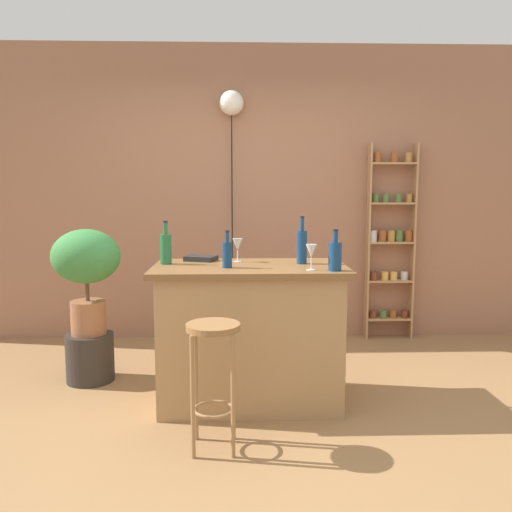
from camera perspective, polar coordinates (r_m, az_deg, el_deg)
ground at (r=3.52m, az=-0.55°, el=-17.19°), size 12.00×12.00×0.00m
back_wall at (r=5.15m, az=-1.07°, el=6.67°), size 6.40×0.10×2.80m
kitchen_counter at (r=3.63m, az=-0.67°, el=-8.36°), size 1.29×0.72×0.95m
bar_stool at (r=2.98m, az=-4.61°, el=-10.99°), size 0.30×0.30×0.72m
spice_shelf at (r=5.25m, az=14.31°, el=1.53°), size 0.46×0.12×1.88m
plant_stool at (r=4.28m, az=-17.46°, el=-10.37°), size 0.36×0.36×0.37m
potted_plant at (r=4.13m, az=-17.83°, el=-1.02°), size 0.51×0.46×0.79m
bottle_olive_oil at (r=3.64m, az=-9.71°, el=0.87°), size 0.08×0.08×0.29m
bottle_vinegar at (r=3.33m, az=8.52°, el=0.08°), size 0.08×0.08×0.26m
bottle_spirits_clear at (r=3.43m, az=-3.12°, el=0.24°), size 0.06×0.06×0.24m
bottle_soda_blue at (r=3.61m, az=4.97°, el=1.10°), size 0.07×0.07×0.33m
wine_glass_left at (r=3.70m, az=-2.00°, el=1.18°), size 0.07×0.07×0.16m
wine_glass_center at (r=3.34m, az=5.99°, el=0.46°), size 0.07×0.07×0.16m
cookbook at (r=3.78m, az=-5.96°, el=-0.25°), size 0.25×0.21×0.03m
pendant_globe_light at (r=5.10m, az=-2.66°, el=15.83°), size 0.23×0.23×2.36m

